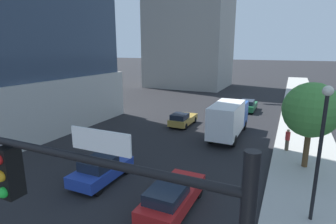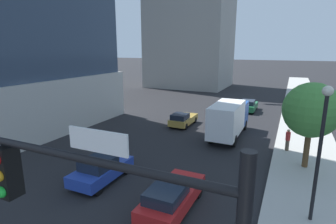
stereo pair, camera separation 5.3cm
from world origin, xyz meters
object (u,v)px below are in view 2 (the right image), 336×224
object	(u,v)px
construction_building	(191,15)
box_truck	(229,118)
car_blue	(101,169)
car_green	(248,106)
street_lamp	(322,136)
street_tree	(311,110)
car_gold	(183,119)
car_red	(172,197)
pedestrian_red_shirt	(288,140)

from	to	relation	value
construction_building	box_truck	xyz separation A→B (m)	(15.05, -30.43, -12.51)
car_blue	car_green	bearing A→B (deg)	77.50
street_lamp	box_truck	xyz separation A→B (m)	(-6.13, 10.57, -2.34)
street_tree	car_green	xyz separation A→B (m)	(-6.06, 15.74, -3.26)
street_tree	car_blue	world-z (taller)	street_tree
car_blue	car_gold	size ratio (longest dim) A/B	1.02
car_green	car_blue	bearing A→B (deg)	-102.50
street_lamp	box_truck	world-z (taller)	street_lamp
street_lamp	car_green	distance (m)	23.00
car_blue	street_lamp	bearing A→B (deg)	4.54
car_gold	car_red	distance (m)	14.94
box_truck	street_lamp	bearing A→B (deg)	-59.90
car_green	car_gold	bearing A→B (deg)	-117.45
car_gold	car_blue	bearing A→B (deg)	-90.00
car_red	pedestrian_red_shirt	world-z (taller)	pedestrian_red_shirt
street_tree	car_gold	bearing A→B (deg)	151.57
car_blue	pedestrian_red_shirt	world-z (taller)	pedestrian_red_shirt
construction_building	street_tree	distance (m)	42.02
construction_building	car_gold	distance (m)	33.41
street_lamp	street_tree	size ratio (longest dim) A/B	1.10
street_lamp	street_tree	bearing A→B (deg)	90.68
car_green	car_blue	xyz separation A→B (m)	(-5.05, -22.79, 0.04)
street_lamp	pedestrian_red_shirt	distance (m)	9.45
street_tree	car_gold	world-z (taller)	street_tree
box_truck	pedestrian_red_shirt	size ratio (longest dim) A/B	4.42
street_lamp	car_blue	distance (m)	11.71
car_blue	car_gold	world-z (taller)	car_blue
street_tree	car_green	distance (m)	17.17
car_green	pedestrian_red_shirt	distance (m)	13.97
car_gold	construction_building	bearing A→B (deg)	109.13
street_tree	box_truck	xyz separation A→B (m)	(-6.06, 4.40, -2.17)
street_lamp	car_gold	distance (m)	16.89
car_red	box_truck	distance (m)	12.49
car_gold	pedestrian_red_shirt	distance (m)	10.51
street_lamp	car_red	world-z (taller)	street_lamp
car_blue	car_red	bearing A→B (deg)	-11.09
street_lamp	car_blue	world-z (taller)	street_lamp
street_lamp	pedestrian_red_shirt	size ratio (longest dim) A/B	3.64
construction_building	car_blue	xyz separation A→B (m)	(10.00, -41.89, -13.55)
car_blue	car_red	xyz separation A→B (m)	(5.05, -0.99, -0.00)
car_red	pedestrian_red_shirt	size ratio (longest dim) A/B	2.76
car_red	box_truck	world-z (taller)	box_truck
car_gold	box_truck	bearing A→B (deg)	-17.69
street_lamp	car_green	xyz separation A→B (m)	(-6.13, 21.90, -3.43)
street_lamp	car_green	world-z (taller)	street_lamp
construction_building	street_tree	bearing A→B (deg)	-58.79
street_tree	car_blue	xyz separation A→B (m)	(-11.11, -7.06, -3.21)
box_truck	pedestrian_red_shirt	world-z (taller)	box_truck
car_blue	car_red	size ratio (longest dim) A/B	0.88
car_blue	pedestrian_red_shirt	size ratio (longest dim) A/B	2.44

